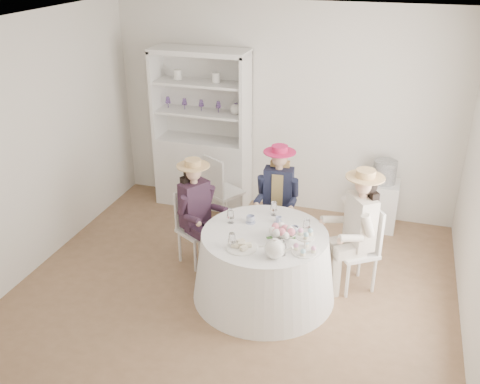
% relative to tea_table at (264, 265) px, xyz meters
% --- Properties ---
extents(ground, '(4.50, 4.50, 0.00)m').
position_rel_tea_table_xyz_m(ground, '(-0.31, 0.08, -0.36)').
color(ground, brown).
rests_on(ground, ground).
extents(ceiling, '(4.50, 4.50, 0.00)m').
position_rel_tea_table_xyz_m(ceiling, '(-0.31, 0.08, 2.34)').
color(ceiling, white).
rests_on(ceiling, wall_back).
extents(wall_back, '(4.50, 0.00, 4.50)m').
position_rel_tea_table_xyz_m(wall_back, '(-0.31, 2.08, 0.99)').
color(wall_back, silver).
rests_on(wall_back, ground).
extents(wall_front, '(4.50, 0.00, 4.50)m').
position_rel_tea_table_xyz_m(wall_front, '(-0.31, -1.92, 0.99)').
color(wall_front, silver).
rests_on(wall_front, ground).
extents(wall_left, '(0.00, 4.50, 4.50)m').
position_rel_tea_table_xyz_m(wall_left, '(-2.56, 0.08, 0.99)').
color(wall_left, silver).
rests_on(wall_left, ground).
extents(tea_table, '(1.46, 1.46, 0.72)m').
position_rel_tea_table_xyz_m(tea_table, '(0.00, 0.00, 0.00)').
color(tea_table, white).
rests_on(tea_table, ground).
extents(hutch, '(1.39, 0.82, 2.12)m').
position_rel_tea_table_xyz_m(hutch, '(-1.35, 1.85, 0.39)').
color(hutch, silver).
rests_on(hutch, ground).
extents(side_table, '(0.40, 0.40, 0.62)m').
position_rel_tea_table_xyz_m(side_table, '(1.03, 1.83, -0.05)').
color(side_table, silver).
rests_on(side_table, ground).
extents(hatbox, '(0.32, 0.32, 0.28)m').
position_rel_tea_table_xyz_m(hatbox, '(1.03, 1.83, 0.41)').
color(hatbox, black).
rests_on(hatbox, side_table).
extents(guest_left, '(0.53, 0.49, 1.25)m').
position_rel_tea_table_xyz_m(guest_left, '(-0.88, 0.38, 0.35)').
color(guest_left, silver).
rests_on(guest_left, ground).
extents(guest_mid, '(0.47, 0.49, 1.29)m').
position_rel_tea_table_xyz_m(guest_mid, '(-0.10, 0.95, 0.37)').
color(guest_mid, silver).
rests_on(guest_mid, ground).
extents(guest_right, '(0.58, 0.54, 1.34)m').
position_rel_tea_table_xyz_m(guest_right, '(0.86, 0.41, 0.40)').
color(guest_right, silver).
rests_on(guest_right, ground).
extents(spare_chair, '(0.53, 0.53, 0.95)m').
position_rel_tea_table_xyz_m(spare_chair, '(-0.92, 1.28, 0.15)').
color(spare_chair, silver).
rests_on(spare_chair, ground).
extents(teacup_a, '(0.11, 0.11, 0.07)m').
position_rel_tea_table_xyz_m(teacup_a, '(-0.20, 0.17, 0.40)').
color(teacup_a, white).
rests_on(teacup_a, tea_table).
extents(teacup_b, '(0.08, 0.08, 0.06)m').
position_rel_tea_table_xyz_m(teacup_b, '(0.08, 0.25, 0.39)').
color(teacup_b, white).
rests_on(teacup_b, tea_table).
extents(teacup_c, '(0.11, 0.11, 0.07)m').
position_rel_tea_table_xyz_m(teacup_c, '(0.28, 0.08, 0.40)').
color(teacup_c, white).
rests_on(teacup_c, tea_table).
extents(flower_bowl, '(0.27, 0.27, 0.06)m').
position_rel_tea_table_xyz_m(flower_bowl, '(0.21, 0.01, 0.39)').
color(flower_bowl, white).
rests_on(flower_bowl, tea_table).
extents(flower_arrangement, '(0.20, 0.20, 0.08)m').
position_rel_tea_table_xyz_m(flower_arrangement, '(0.18, -0.08, 0.46)').
color(flower_arrangement, pink).
rests_on(flower_arrangement, tea_table).
extents(table_teapot, '(0.27, 0.19, 0.20)m').
position_rel_tea_table_xyz_m(table_teapot, '(0.20, -0.38, 0.45)').
color(table_teapot, white).
rests_on(table_teapot, tea_table).
extents(sandwich_plate, '(0.29, 0.29, 0.06)m').
position_rel_tea_table_xyz_m(sandwich_plate, '(-0.14, -0.33, 0.38)').
color(sandwich_plate, white).
rests_on(sandwich_plate, tea_table).
extents(cupcake_stand, '(0.25, 0.25, 0.23)m').
position_rel_tea_table_xyz_m(cupcake_stand, '(0.44, -0.22, 0.45)').
color(cupcake_stand, white).
rests_on(cupcake_stand, tea_table).
extents(stemware_set, '(0.86, 0.83, 0.15)m').
position_rel_tea_table_xyz_m(stemware_set, '(0.00, -0.00, 0.44)').
color(stemware_set, white).
rests_on(stemware_set, tea_table).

